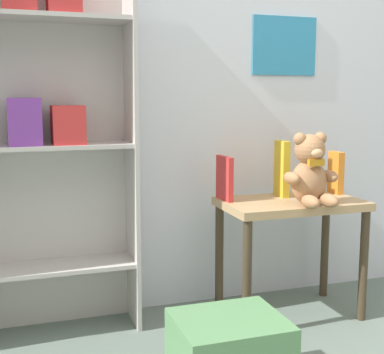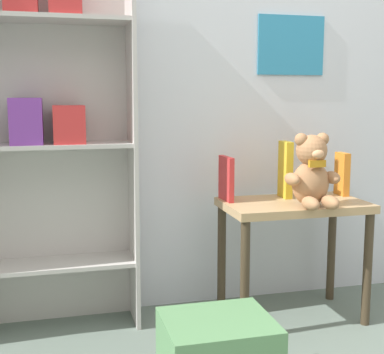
% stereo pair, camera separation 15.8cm
% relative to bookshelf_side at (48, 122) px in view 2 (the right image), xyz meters
% --- Properties ---
extents(wall_back, '(4.80, 0.07, 2.50)m').
position_rel_bookshelf_side_xyz_m(wall_back, '(0.93, 0.13, 0.33)').
color(wall_back, silver).
rests_on(wall_back, ground_plane).
extents(bookshelf_side, '(0.73, 0.24, 1.64)m').
position_rel_bookshelf_side_xyz_m(bookshelf_side, '(0.00, 0.00, 0.00)').
color(bookshelf_side, '#BCB7B2').
rests_on(bookshelf_side, ground_plane).
extents(display_table, '(0.64, 0.38, 0.55)m').
position_rel_bookshelf_side_xyz_m(display_table, '(1.07, -0.19, -0.46)').
color(display_table, tan).
rests_on(display_table, ground_plane).
extents(teddy_bear, '(0.24, 0.22, 0.32)m').
position_rel_bookshelf_side_xyz_m(teddy_bear, '(1.10, -0.30, -0.22)').
color(teddy_bear, '#A8754C').
rests_on(teddy_bear, display_table).
extents(book_standing_red, '(0.03, 0.15, 0.20)m').
position_rel_bookshelf_side_xyz_m(book_standing_red, '(0.78, -0.09, -0.26)').
color(book_standing_red, red).
rests_on(book_standing_red, display_table).
extents(book_standing_yellow, '(0.04, 0.11, 0.27)m').
position_rel_bookshelf_side_xyz_m(book_standing_yellow, '(1.07, -0.09, -0.23)').
color(book_standing_yellow, gold).
rests_on(book_standing_yellow, display_table).
extents(book_standing_orange, '(0.04, 0.10, 0.21)m').
position_rel_bookshelf_side_xyz_m(book_standing_orange, '(1.36, -0.10, -0.26)').
color(book_standing_orange, orange).
rests_on(book_standing_orange, display_table).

